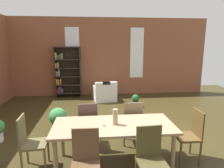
{
  "coord_description": "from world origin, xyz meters",
  "views": [
    {
      "loc": [
        -0.53,
        -3.53,
        2.1
      ],
      "look_at": [
        0.02,
        1.99,
        0.97
      ],
      "focal_mm": 31.45,
      "sensor_mm": 36.0,
      "label": 1
    }
  ],
  "objects_px": {
    "dining_chair_far_right": "(132,121)",
    "dining_chair_head_left": "(30,141)",
    "dining_chair_head_right": "(191,133)",
    "potted_plant_window": "(135,100)",
    "dining_chair_far_left": "(88,123)",
    "potted_plant_corner": "(58,118)",
    "dining_table": "(114,129)",
    "dining_chair_near_right": "(151,158)",
    "vase_on_table": "(115,117)",
    "dining_chair_near_left": "(86,161)",
    "armchair_white": "(105,93)",
    "bookshelf_tall": "(66,72)"
  },
  "relations": [
    {
      "from": "dining_chair_far_right",
      "to": "dining_chair_head_left",
      "type": "relative_size",
      "value": 1.0
    },
    {
      "from": "dining_chair_head_right",
      "to": "potted_plant_window",
      "type": "bearing_deg",
      "value": 95.58
    },
    {
      "from": "potted_plant_window",
      "to": "dining_chair_far_left",
      "type": "bearing_deg",
      "value": -121.7
    },
    {
      "from": "potted_plant_corner",
      "to": "dining_table",
      "type": "bearing_deg",
      "value": -50.67
    },
    {
      "from": "dining_chair_near_right",
      "to": "potted_plant_window",
      "type": "xyz_separation_m",
      "value": [
        0.63,
        3.88,
        -0.28
      ]
    },
    {
      "from": "dining_chair_head_left",
      "to": "dining_chair_head_right",
      "type": "bearing_deg",
      "value": 0.08
    },
    {
      "from": "vase_on_table",
      "to": "dining_chair_head_right",
      "type": "xyz_separation_m",
      "value": [
        1.38,
        -0.0,
        -0.37
      ]
    },
    {
      "from": "dining_chair_near_right",
      "to": "potted_plant_window",
      "type": "relative_size",
      "value": 2.25
    },
    {
      "from": "dining_chair_near_left",
      "to": "dining_table",
      "type": "bearing_deg",
      "value": 55.6
    },
    {
      "from": "dining_chair_near_right",
      "to": "armchair_white",
      "type": "height_order",
      "value": "dining_chair_near_right"
    },
    {
      "from": "potted_plant_corner",
      "to": "potted_plant_window",
      "type": "xyz_separation_m",
      "value": [
        2.3,
        1.73,
        -0.1
      ]
    },
    {
      "from": "dining_chair_head_left",
      "to": "dining_chair_near_right",
      "type": "distance_m",
      "value": 1.99
    },
    {
      "from": "vase_on_table",
      "to": "potted_plant_corner",
      "type": "height_order",
      "value": "vase_on_table"
    },
    {
      "from": "dining_chair_head_left",
      "to": "dining_chair_near_right",
      "type": "bearing_deg",
      "value": -19.79
    },
    {
      "from": "potted_plant_corner",
      "to": "dining_chair_near_left",
      "type": "bearing_deg",
      "value": -70.97
    },
    {
      "from": "potted_plant_corner",
      "to": "potted_plant_window",
      "type": "distance_m",
      "value": 2.88
    },
    {
      "from": "bookshelf_tall",
      "to": "armchair_white",
      "type": "xyz_separation_m",
      "value": [
        1.48,
        -0.7,
        -0.74
      ]
    },
    {
      "from": "dining_chair_head_left",
      "to": "bookshelf_tall",
      "type": "bearing_deg",
      "value": 89.69
    },
    {
      "from": "vase_on_table",
      "to": "dining_chair_near_right",
      "type": "relative_size",
      "value": 0.29
    },
    {
      "from": "dining_chair_near_right",
      "to": "bookshelf_tall",
      "type": "distance_m",
      "value": 5.77
    },
    {
      "from": "dining_chair_head_right",
      "to": "potted_plant_corner",
      "type": "relative_size",
      "value": 1.61
    },
    {
      "from": "dining_chair_near_left",
      "to": "bookshelf_tall",
      "type": "distance_m",
      "value": 5.54
    },
    {
      "from": "vase_on_table",
      "to": "bookshelf_tall",
      "type": "distance_m",
      "value": 4.97
    },
    {
      "from": "dining_table",
      "to": "dining_chair_near_right",
      "type": "relative_size",
      "value": 2.18
    },
    {
      "from": "armchair_white",
      "to": "potted_plant_corner",
      "type": "bearing_deg",
      "value": -116.58
    },
    {
      "from": "vase_on_table",
      "to": "armchair_white",
      "type": "bearing_deg",
      "value": 89.01
    },
    {
      "from": "dining_chair_near_right",
      "to": "armchair_white",
      "type": "distance_m",
      "value": 4.77
    },
    {
      "from": "dining_chair_head_left",
      "to": "armchair_white",
      "type": "xyz_separation_m",
      "value": [
        1.5,
        4.08,
        -0.23
      ]
    },
    {
      "from": "dining_chair_far_right",
      "to": "potted_plant_window",
      "type": "bearing_deg",
      "value": 75.92
    },
    {
      "from": "dining_chair_near_left",
      "to": "bookshelf_tall",
      "type": "height_order",
      "value": "bookshelf_tall"
    },
    {
      "from": "dining_chair_head_right",
      "to": "dining_chair_near_left",
      "type": "relative_size",
      "value": 1.0
    },
    {
      "from": "potted_plant_window",
      "to": "dining_chair_far_right",
      "type": "bearing_deg",
      "value": -104.08
    },
    {
      "from": "dining_chair_head_right",
      "to": "dining_chair_near_right",
      "type": "relative_size",
      "value": 1.0
    },
    {
      "from": "dining_chair_head_right",
      "to": "potted_plant_corner",
      "type": "distance_m",
      "value": 3.0
    },
    {
      "from": "dining_chair_head_right",
      "to": "bookshelf_tall",
      "type": "height_order",
      "value": "bookshelf_tall"
    },
    {
      "from": "dining_chair_far_left",
      "to": "dining_chair_head_left",
      "type": "bearing_deg",
      "value": -144.24
    },
    {
      "from": "armchair_white",
      "to": "dining_chair_head_right",
      "type": "bearing_deg",
      "value": -72.14
    },
    {
      "from": "vase_on_table",
      "to": "bookshelf_tall",
      "type": "bearing_deg",
      "value": 106.47
    },
    {
      "from": "dining_chair_far_left",
      "to": "potted_plant_corner",
      "type": "xyz_separation_m",
      "value": [
        -0.74,
        0.79,
        -0.18
      ]
    },
    {
      "from": "dining_table",
      "to": "dining_chair_far_right",
      "type": "distance_m",
      "value": 0.84
    },
    {
      "from": "vase_on_table",
      "to": "dining_chair_head_left",
      "type": "xyz_separation_m",
      "value": [
        -1.43,
        -0.0,
        -0.37
      ]
    },
    {
      "from": "dining_table",
      "to": "dining_chair_head_left",
      "type": "distance_m",
      "value": 1.42
    },
    {
      "from": "vase_on_table",
      "to": "potted_plant_window",
      "type": "relative_size",
      "value": 0.64
    },
    {
      "from": "dining_chair_far_left",
      "to": "dining_chair_head_right",
      "type": "xyz_separation_m",
      "value": [
        1.87,
        -0.68,
        0.0
      ]
    },
    {
      "from": "potted_plant_window",
      "to": "vase_on_table",
      "type": "bearing_deg",
      "value": -108.49
    },
    {
      "from": "dining_table",
      "to": "dining_chair_far_right",
      "type": "height_order",
      "value": "dining_chair_far_right"
    },
    {
      "from": "dining_table",
      "to": "dining_chair_far_left",
      "type": "height_order",
      "value": "dining_chair_far_left"
    },
    {
      "from": "dining_chair_far_left",
      "to": "bookshelf_tall",
      "type": "relative_size",
      "value": 0.47
    },
    {
      "from": "dining_chair_far_right",
      "to": "dining_chair_far_left",
      "type": "bearing_deg",
      "value": 179.99
    },
    {
      "from": "vase_on_table",
      "to": "dining_chair_head_left",
      "type": "height_order",
      "value": "vase_on_table"
    }
  ]
}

